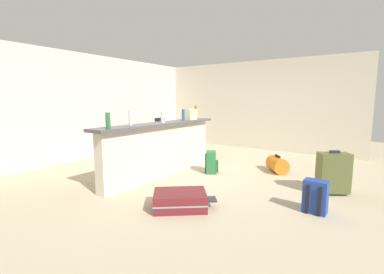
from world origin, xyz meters
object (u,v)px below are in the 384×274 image
Objects in this scene: suitcase_flat_maroon at (180,200)px; suitcase_upright_olive at (333,173)px; bottle_amber at (196,112)px; dining_table at (171,129)px; backpack_green at (211,163)px; backpack_blue at (315,197)px; dining_chair_far_side at (158,132)px; bottle_blue at (183,115)px; duffel_bag_orange at (277,165)px; grocery_bag at (190,114)px; bottle_green at (108,121)px; dining_chair_near_partition at (185,136)px; bottle_clear at (163,117)px; bottle_white at (130,117)px.

suitcase_flat_maroon is 2.36m from suitcase_upright_olive.
suitcase_flat_maroon is (-2.30, -1.28, -1.03)m from bottle_amber.
backpack_green is at bearing -119.71° from dining_table.
dining_chair_far_side is at bearing 65.45° from backpack_blue.
backpack_blue is 0.63× the size of suitcase_upright_olive.
bottle_blue is at bearing 34.93° from suitcase_flat_maroon.
bottle_blue reaches higher than dining_chair_far_side.
dining_table is at bearing 84.07° from duffel_bag_orange.
suitcase_upright_olive reaches higher than duffel_bag_orange.
bottle_amber is 1.08× the size of grocery_bag.
bottle_green is 3.07m from dining_chair_near_partition.
duffel_bag_orange is at bearing -11.51° from suitcase_flat_maroon.
bottle_clear reaches higher than dining_table.
backpack_blue is at bearing -80.68° from bottle_white.
backpack_blue is at bearing -114.55° from dining_chair_far_side.
dining_chair_far_side reaches higher than suitcase_flat_maroon.
dining_chair_near_partition reaches higher than suitcase_flat_maroon.
bottle_white reaches higher than backpack_green.
suitcase_upright_olive is at bearing -54.35° from bottle_green.
bottle_amber reaches higher than bottle_clear.
bottle_green is 2.23m from backpack_green.
dining_chair_near_partition is at bearing 85.19° from duffel_bag_orange.
bottle_green reaches higher than dining_chair_near_partition.
bottle_blue is at bearing -124.10° from dining_chair_far_side.
suitcase_flat_maroon is (-2.89, -2.95, -0.41)m from dining_chair_far_side.
backpack_blue is at bearing -60.00° from suitcase_flat_maroon.
bottle_clear is 1.25m from bottle_amber.
grocery_bag is 0.62× the size of backpack_blue.
bottle_white is 1.57m from grocery_bag.
bottle_amber reaches higher than bottle_white.
dining_chair_near_partition is at bearing 74.39° from suitcase_upright_olive.
dining_table reaches higher than suitcase_flat_maroon.
backpack_green is at bearing -42.69° from bottle_clear.
bottle_white is 2.96m from duffel_bag_orange.
bottle_amber is at bearing -114.21° from dining_table.
bottle_green is 1.16× the size of bottle_clear.
bottle_amber is 3.02m from suitcase_upright_olive.
bottle_amber reaches higher than bottle_green.
duffel_bag_orange is at bearing -40.96° from bottle_white.
backpack_blue is (-0.83, -2.67, -0.91)m from bottle_blue.
backpack_green is 2.12m from suitcase_upright_olive.
backpack_green is at bearing -108.96° from grocery_bag.
duffel_bag_orange is at bearing 54.30° from suitcase_upright_olive.
bottle_amber is (1.90, -0.04, 0.02)m from bottle_white.
duffel_bag_orange is (-0.20, -2.40, -0.36)m from dining_chair_near_partition.
bottle_clear is 0.49× the size of backpack_green.
dining_table is 2.62× the size of backpack_green.
grocery_bag is at bearing -4.58° from bottle_white.
grocery_bag is 0.62× the size of backpack_green.
bottle_white is 0.89× the size of bottle_amber.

